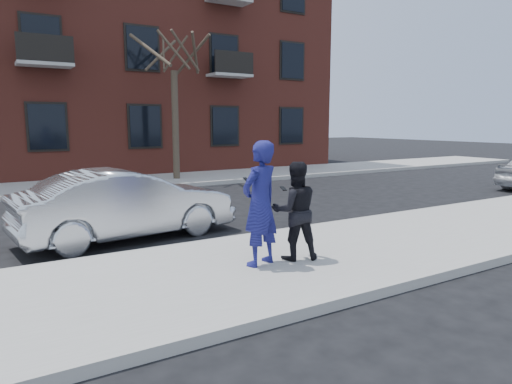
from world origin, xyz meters
TOP-DOWN VIEW (x-y plane):
  - ground at (0.00, 0.00)m, footprint 100.00×100.00m
  - near_sidewalk at (0.00, -0.25)m, footprint 50.00×3.50m
  - near_curb at (0.00, 1.55)m, footprint 50.00×0.10m
  - far_sidewalk at (0.00, 11.25)m, footprint 50.00×3.50m
  - far_curb at (0.00, 9.45)m, footprint 50.00×0.10m
  - apartment_building at (2.00, 18.00)m, footprint 24.30×10.30m
  - street_tree at (4.50, 11.00)m, footprint 3.60×3.60m
  - silver_sedan at (0.33, 3.01)m, footprint 4.50×2.03m
  - man_hoodie at (1.50, -0.26)m, footprint 0.82×0.67m
  - man_peacoat at (2.15, -0.29)m, footprint 0.93×0.83m

SIDE VIEW (x-z plane):
  - ground at x=0.00m, z-range 0.00..0.00m
  - near_sidewalk at x=0.00m, z-range 0.00..0.15m
  - near_curb at x=0.00m, z-range 0.00..0.15m
  - far_sidewalk at x=0.00m, z-range 0.00..0.15m
  - far_curb at x=0.00m, z-range 0.00..0.15m
  - silver_sedan at x=0.33m, z-range 0.00..1.43m
  - man_peacoat at x=2.15m, z-range 0.15..1.75m
  - man_hoodie at x=1.50m, z-range 0.15..2.10m
  - street_tree at x=4.50m, z-range 2.12..8.92m
  - apartment_building at x=2.00m, z-range 0.01..12.31m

